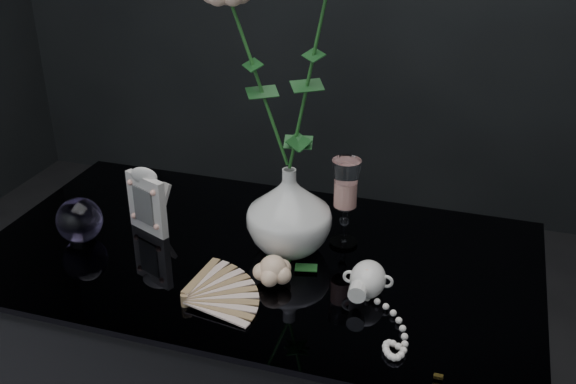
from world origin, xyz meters
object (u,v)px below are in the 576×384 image
(picture_frame, at_px, (147,200))
(pearl_jar, at_px, (368,278))
(vase, at_px, (289,211))
(loose_rose, at_px, (273,270))
(wine_glass, at_px, (345,203))
(paperweight, at_px, (79,220))

(picture_frame, distance_m, pearl_jar, 0.47)
(vase, xyz_separation_m, picture_frame, (-0.29, -0.02, -0.01))
(vase, relative_size, picture_frame, 1.20)
(loose_rose, bearing_deg, wine_glass, 79.10)
(picture_frame, bearing_deg, vase, 26.10)
(loose_rose, bearing_deg, pearl_jar, 22.76)
(wine_glass, xyz_separation_m, loose_rose, (-0.09, -0.17, -0.06))
(paperweight, height_order, loose_rose, paperweight)
(vase, bearing_deg, wine_glass, 28.29)
(wine_glass, xyz_separation_m, paperweight, (-0.50, -0.14, -0.04))
(paperweight, height_order, pearl_jar, paperweight)
(vase, relative_size, loose_rose, 1.10)
(picture_frame, bearing_deg, pearl_jar, 12.73)
(vase, xyz_separation_m, loose_rose, (0.01, -0.12, -0.06))
(vase, xyz_separation_m, paperweight, (-0.40, -0.09, -0.04))
(picture_frame, xyz_separation_m, pearl_jar, (0.46, -0.08, -0.04))
(paperweight, bearing_deg, vase, 12.81)
(paperweight, bearing_deg, wine_glass, 16.02)
(pearl_jar, bearing_deg, wine_glass, 113.43)
(pearl_jar, bearing_deg, paperweight, 175.19)
(picture_frame, height_order, pearl_jar, picture_frame)
(wine_glass, bearing_deg, loose_rose, -118.03)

